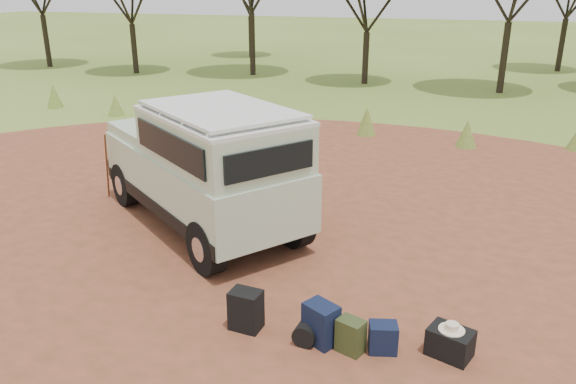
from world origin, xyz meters
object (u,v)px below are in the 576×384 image
(safari_vehicle, at_px, (205,168))
(backpack_olive, at_px, (351,336))
(hard_case, at_px, (450,343))
(backpack_black, at_px, (246,310))
(backpack_navy, at_px, (321,324))
(duffel_navy, at_px, (383,338))
(walking_staff, at_px, (107,167))

(safari_vehicle, xyz_separation_m, backpack_olive, (3.53, -2.99, -0.96))
(safari_vehicle, distance_m, hard_case, 5.53)
(safari_vehicle, bearing_deg, backpack_black, -19.12)
(backpack_navy, relative_size, backpack_olive, 1.21)
(safari_vehicle, bearing_deg, duffel_navy, -0.13)
(backpack_black, xyz_separation_m, duffel_navy, (1.86, 0.10, -0.09))
(safari_vehicle, height_order, backpack_olive, safari_vehicle)
(walking_staff, bearing_deg, hard_case, -70.65)
(safari_vehicle, relative_size, walking_staff, 3.37)
(backpack_black, xyz_separation_m, backpack_navy, (1.05, 0.02, -0.00))
(backpack_navy, bearing_deg, safari_vehicle, 165.19)
(backpack_navy, bearing_deg, hard_case, 37.60)
(safari_vehicle, distance_m, backpack_olive, 4.73)
(backpack_black, bearing_deg, walking_staff, 147.28)
(backpack_black, xyz_separation_m, backpack_olive, (1.47, -0.04, -0.05))
(backpack_black, height_order, backpack_olive, backpack_black)
(backpack_black, bearing_deg, duffel_navy, 7.14)
(backpack_black, bearing_deg, backpack_olive, 2.32)
(walking_staff, bearing_deg, backpack_olive, -76.98)
(walking_staff, height_order, hard_case, walking_staff)
(backpack_olive, xyz_separation_m, hard_case, (1.21, 0.33, -0.04))
(hard_case, bearing_deg, backpack_navy, -152.20)
(backpack_black, height_order, backpack_navy, backpack_black)
(walking_staff, height_order, backpack_olive, walking_staff)
(backpack_olive, bearing_deg, backpack_black, -162.47)
(duffel_navy, bearing_deg, hard_case, -3.28)
(backpack_olive, xyz_separation_m, duffel_navy, (0.39, 0.14, -0.03))
(safari_vehicle, relative_size, backpack_navy, 9.23)
(walking_staff, height_order, backpack_navy, walking_staff)
(safari_vehicle, relative_size, backpack_black, 9.13)
(duffel_navy, bearing_deg, backpack_black, 167.03)
(backpack_navy, bearing_deg, duffel_navy, 33.90)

